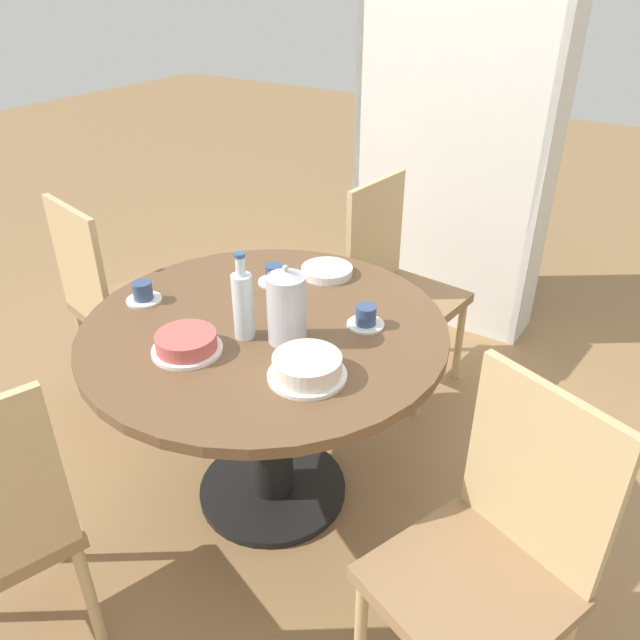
% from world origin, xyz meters
% --- Properties ---
extents(ground_plane, '(14.00, 14.00, 0.00)m').
position_xyz_m(ground_plane, '(0.00, 0.00, 0.00)').
color(ground_plane, '#937047').
extents(dining_table, '(1.18, 1.18, 0.74)m').
position_xyz_m(dining_table, '(0.00, 0.00, 0.56)').
color(dining_table, black).
rests_on(dining_table, ground_plane).
extents(chair_a, '(0.46, 0.46, 0.94)m').
position_xyz_m(chair_a, '(0.03, 0.92, 0.49)').
color(chair_a, tan).
rests_on(chair_a, ground_plane).
extents(chair_b, '(0.51, 0.51, 0.94)m').
position_xyz_m(chair_b, '(-0.91, 0.14, 0.49)').
color(chair_b, tan).
rests_on(chair_b, ground_plane).
extents(chair_d, '(0.54, 0.54, 0.94)m').
position_xyz_m(chair_d, '(0.88, -0.27, 0.49)').
color(chair_d, tan).
rests_on(chair_d, ground_plane).
extents(bookshelf, '(0.99, 0.28, 1.75)m').
position_xyz_m(bookshelf, '(-0.05, 1.62, 0.87)').
color(bookshelf, silver).
rests_on(bookshelf, ground_plane).
extents(coffee_pot, '(0.12, 0.12, 0.25)m').
position_xyz_m(coffee_pot, '(0.12, -0.04, 0.85)').
color(coffee_pot, silver).
rests_on(coffee_pot, dining_table).
extents(water_bottle, '(0.06, 0.06, 0.28)m').
position_xyz_m(water_bottle, '(-0.01, -0.09, 0.85)').
color(water_bottle, silver).
rests_on(water_bottle, dining_table).
extents(cake_main, '(0.22, 0.22, 0.07)m').
position_xyz_m(cake_main, '(0.28, -0.17, 0.77)').
color(cake_main, white).
rests_on(cake_main, dining_table).
extents(cake_second, '(0.21, 0.21, 0.06)m').
position_xyz_m(cake_second, '(-0.10, -0.25, 0.77)').
color(cake_second, white).
rests_on(cake_second, dining_table).
extents(cup_a, '(0.12, 0.12, 0.07)m').
position_xyz_m(cup_a, '(-0.44, -0.10, 0.77)').
color(cup_a, silver).
rests_on(cup_a, dining_table).
extents(cup_b, '(0.12, 0.12, 0.07)m').
position_xyz_m(cup_b, '(-0.15, 0.25, 0.77)').
color(cup_b, silver).
rests_on(cup_b, dining_table).
extents(cup_c, '(0.12, 0.12, 0.07)m').
position_xyz_m(cup_c, '(0.28, 0.17, 0.77)').
color(cup_c, silver).
rests_on(cup_c, dining_table).
extents(plate_stack, '(0.19, 0.19, 0.03)m').
position_xyz_m(plate_stack, '(-0.02, 0.41, 0.75)').
color(plate_stack, white).
rests_on(plate_stack, dining_table).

